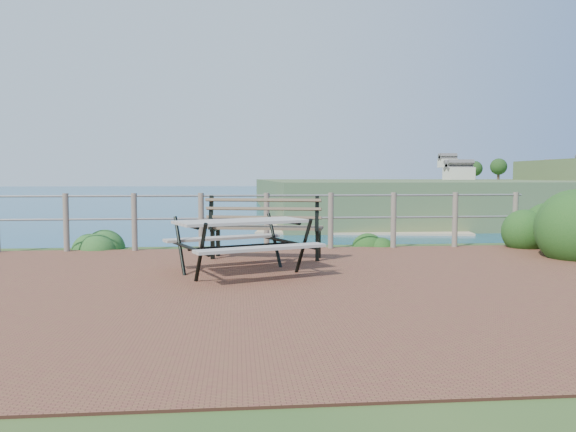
# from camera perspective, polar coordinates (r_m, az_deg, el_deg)

# --- Properties ---
(ground) EXTENTS (10.00, 7.00, 0.12)m
(ground) POSITION_cam_1_polar(r_m,az_deg,el_deg) (6.70, -0.66, -7.19)
(ground) COLOR brown
(ground) RESTS_ON ground
(ocean) EXTENTS (1200.00, 1200.00, 0.00)m
(ocean) POSITION_cam_1_polar(r_m,az_deg,el_deg) (206.56, -5.05, 3.62)
(ocean) COLOR #12576F
(ocean) RESTS_ON ground
(safety_railing) EXTENTS (9.40, 0.10, 1.00)m
(safety_railing) POSITION_cam_1_polar(r_m,az_deg,el_deg) (9.95, -2.18, -0.20)
(safety_railing) COLOR #6B5B4C
(safety_railing) RESTS_ON ground
(picnic_table) EXTENTS (1.82, 1.37, 0.71)m
(picnic_table) POSITION_cam_1_polar(r_m,az_deg,el_deg) (7.44, -4.79, -2.53)
(picnic_table) COLOR #9D968D
(picnic_table) RESTS_ON ground
(park_bench) EXTENTS (1.82, 0.82, 1.00)m
(park_bench) POSITION_cam_1_polar(r_m,az_deg,el_deg) (8.79, -2.24, -0.21)
(park_bench) COLOR brown
(park_bench) RESTS_ON ground
(shrub_right_edge) EXTENTS (1.01, 1.01, 1.44)m
(shrub_right_edge) POSITION_cam_1_polar(r_m,az_deg,el_deg) (11.23, 23.52, -2.99)
(shrub_right_edge) COLOR #194816
(shrub_right_edge) RESTS_ON ground
(shrub_lip_west) EXTENTS (0.74, 0.74, 0.47)m
(shrub_lip_west) POSITION_cam_1_polar(r_m,az_deg,el_deg) (10.82, -18.84, -3.12)
(shrub_lip_west) COLOR #20521E
(shrub_lip_west) RESTS_ON ground
(shrub_lip_east) EXTENTS (0.71, 0.71, 0.43)m
(shrub_lip_east) POSITION_cam_1_polar(r_m,az_deg,el_deg) (10.79, 9.08, -2.98)
(shrub_lip_east) COLOR #194816
(shrub_lip_east) RESTS_ON ground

